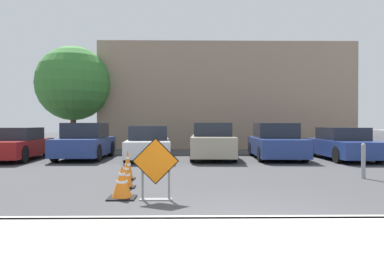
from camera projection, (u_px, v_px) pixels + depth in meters
ground_plane at (210, 160)px, 15.41m from camera, size 96.00×96.00×0.00m
sidewalk_strip at (269, 246)px, 4.35m from camera, size 25.98×2.12×0.14m
curb_lip at (253, 222)px, 5.41m from camera, size 25.98×0.20×0.14m
road_closed_sign at (156, 167)px, 7.24m from camera, size 0.91×0.20×1.22m
traffic_cone_nearest at (122, 182)px, 7.43m from camera, size 0.54×0.54×0.66m
traffic_cone_second at (127, 175)px, 8.69m from camera, size 0.39×0.39×0.60m
traffic_cone_third at (128, 165)px, 10.01m from camera, size 0.39×0.39×0.79m
parked_car_nearest at (16, 145)px, 15.39m from camera, size 1.98×4.51×1.33m
parked_car_second at (85, 142)px, 15.86m from camera, size 1.88×4.09×1.53m
parked_car_third at (148, 144)px, 15.75m from camera, size 2.05×4.58×1.40m
parked_car_fourth at (213, 142)px, 15.77m from camera, size 1.96×4.40×1.53m
parked_car_fifth at (276, 142)px, 15.91m from camera, size 2.06×4.55×1.52m
parked_car_sixth at (343, 145)px, 15.53m from camera, size 1.81×4.53×1.33m
bollard_nearest at (363, 160)px, 10.14m from camera, size 0.12×0.12×0.96m
building_facade_backdrop at (224, 98)px, 24.21m from camera, size 15.23×5.00×6.32m
street_tree_behind_lot at (73, 84)px, 21.32m from camera, size 4.22×4.22×5.91m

